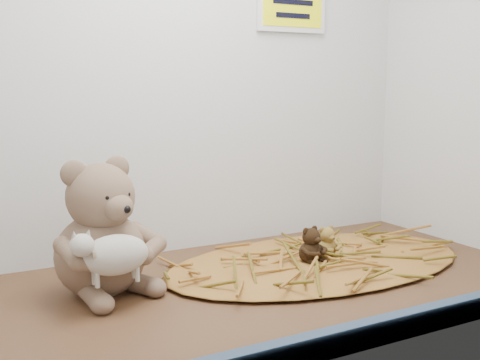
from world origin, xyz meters
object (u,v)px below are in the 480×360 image
main_teddy (100,227)px  mini_teddy_brown (310,243)px  mini_teddy_tan (327,240)px  toy_lamb (115,255)px

main_teddy → mini_teddy_brown: bearing=-25.2°
mini_teddy_tan → mini_teddy_brown: mini_teddy_brown is taller
toy_lamb → mini_teddy_brown: 41.32cm
mini_teddy_brown → mini_teddy_tan: bearing=0.7°
mini_teddy_tan → mini_teddy_brown: bearing=-169.6°
mini_teddy_tan → toy_lamb: bearing=-178.9°
mini_teddy_tan → mini_teddy_brown: (-5.00, -1.35, 0.38)cm
toy_lamb → mini_teddy_brown: (40.98, 3.34, -4.11)cm
toy_lamb → mini_teddy_brown: toy_lamb is taller
toy_lamb → mini_teddy_brown: size_ratio=1.96×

